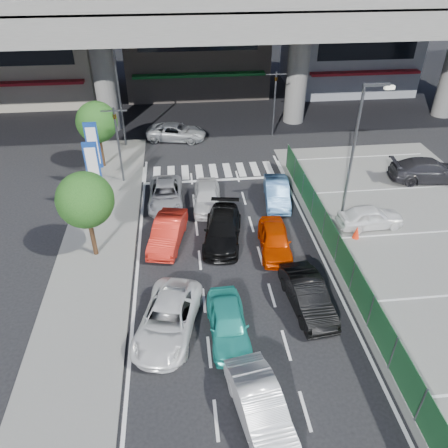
{
  "coord_description": "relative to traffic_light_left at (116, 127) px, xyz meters",
  "views": [
    {
      "loc": [
        -2.29,
        -14.8,
        14.27
      ],
      "look_at": [
        -0.25,
        3.74,
        1.67
      ],
      "focal_mm": 35.0,
      "sensor_mm": 36.0,
      "label": 1
    }
  ],
  "objects": [
    {
      "name": "ground",
      "position": [
        6.2,
        -12.0,
        -3.94
      ],
      "size": [
        120.0,
        120.0,
        0.0
      ],
      "primitive_type": "plane",
      "color": "black",
      "rests_on": "ground"
    },
    {
      "name": "parking_lot",
      "position": [
        17.2,
        -10.0,
        -3.91
      ],
      "size": [
        12.0,
        28.0,
        0.06
      ],
      "primitive_type": "cube",
      "color": "slate",
      "rests_on": "ground"
    },
    {
      "name": "sidewalk_left",
      "position": [
        -0.8,
        -8.0,
        -3.88
      ],
      "size": [
        4.0,
        30.0,
        0.12
      ],
      "primitive_type": "cube",
      "color": "slate",
      "rests_on": "ground"
    },
    {
      "name": "fence_run",
      "position": [
        11.5,
        -11.0,
        -3.04
      ],
      "size": [
        0.16,
        22.0,
        1.8
      ],
      "primitive_type": null,
      "color": "#1C5129",
      "rests_on": "ground"
    },
    {
      "name": "expressway",
      "position": [
        6.2,
        10.0,
        4.83
      ],
      "size": [
        64.0,
        14.0,
        10.75
      ],
      "color": "slate",
      "rests_on": "ground"
    },
    {
      "name": "building_west",
      "position": [
        -9.8,
        19.97,
        2.56
      ],
      "size": [
        12.0,
        10.9,
        13.0
      ],
      "color": "#ABA38A",
      "rests_on": "ground"
    },
    {
      "name": "building_center",
      "position": [
        6.2,
        20.97,
        3.56
      ],
      "size": [
        14.0,
        10.9,
        15.0
      ],
      "color": "gray",
      "rests_on": "ground"
    },
    {
      "name": "building_east",
      "position": [
        22.2,
        19.97,
        2.06
      ],
      "size": [
        12.0,
        10.9,
        12.0
      ],
      "color": "gray",
      "rests_on": "ground"
    },
    {
      "name": "traffic_light_left",
      "position": [
        0.0,
        0.0,
        0.0
      ],
      "size": [
        1.6,
        1.24,
        5.2
      ],
      "color": "#595B60",
      "rests_on": "ground"
    },
    {
      "name": "traffic_light_right",
      "position": [
        11.7,
        7.0,
        0.0
      ],
      "size": [
        1.6,
        1.24,
        5.2
      ],
      "color": "#595B60",
      "rests_on": "ground"
    },
    {
      "name": "street_lamp_right",
      "position": [
        13.37,
        -6.0,
        0.83
      ],
      "size": [
        1.65,
        0.22,
        8.0
      ],
      "color": "#595B60",
      "rests_on": "ground"
    },
    {
      "name": "street_lamp_left",
      "position": [
        -0.13,
        6.0,
        0.83
      ],
      "size": [
        1.65,
        0.22,
        8.0
      ],
      "color": "#595B60",
      "rests_on": "ground"
    },
    {
      "name": "signboard_near",
      "position": [
        -1.0,
        -4.01,
        -0.87
      ],
      "size": [
        0.8,
        0.14,
        4.7
      ],
      "color": "#595B60",
      "rests_on": "ground"
    },
    {
      "name": "signboard_far",
      "position": [
        -1.4,
        -1.01,
        -0.87
      ],
      "size": [
        0.8,
        0.14,
        4.7
      ],
      "color": "#595B60",
      "rests_on": "ground"
    },
    {
      "name": "tree_near",
      "position": [
        -0.8,
        -8.0,
        -0.55
      ],
      "size": [
        2.8,
        2.8,
        4.8
      ],
      "color": "#382314",
      "rests_on": "ground"
    },
    {
      "name": "tree_far",
      "position": [
        -1.6,
        2.5,
        -0.55
      ],
      "size": [
        2.8,
        2.8,
        4.8
      ],
      "color": "#382314",
      "rests_on": "ground"
    },
    {
      "name": "hatch_white_back_mid",
      "position": [
        6.13,
        -18.13,
        -3.25
      ],
      "size": [
        2.18,
        4.38,
        1.38
      ],
      "primitive_type": "imported",
      "rotation": [
        0.0,
        0.0,
        0.18
      ],
      "color": "white",
      "rests_on": "ground"
    },
    {
      "name": "sedan_white_mid_left",
      "position": [
        2.98,
        -13.68,
        -3.26
      ],
      "size": [
        3.35,
        5.24,
        1.34
      ],
      "primitive_type": "imported",
      "rotation": [
        0.0,
        0.0,
        -0.25
      ],
      "color": "white",
      "rests_on": "ground"
    },
    {
      "name": "taxi_teal_mid",
      "position": [
        5.47,
        -14.13,
        -3.26
      ],
      "size": [
        1.68,
        4.0,
        1.35
      ],
      "primitive_type": "imported",
      "rotation": [
        0.0,
        0.0,
        0.02
      ],
      "color": "teal",
      "rests_on": "ground"
    },
    {
      "name": "hatch_black_mid_right",
      "position": [
        9.21,
        -12.91,
        -3.25
      ],
      "size": [
        1.85,
        4.31,
        1.38
      ],
      "primitive_type": "imported",
      "rotation": [
        0.0,
        0.0,
        0.1
      ],
      "color": "black",
      "rests_on": "ground"
    },
    {
      "name": "taxi_orange_left",
      "position": [
        2.99,
        -7.29,
        -3.25
      ],
      "size": [
        2.34,
        4.41,
        1.38
      ],
      "primitive_type": "imported",
      "rotation": [
        0.0,
        0.0,
        -0.22
      ],
      "color": "red",
      "rests_on": "ground"
    },
    {
      "name": "sedan_black_mid",
      "position": [
        5.97,
        -7.34,
        -3.25
      ],
      "size": [
        2.72,
        5.02,
        1.38
      ],
      "primitive_type": "imported",
      "rotation": [
        0.0,
        0.0,
        -0.17
      ],
      "color": "black",
      "rests_on": "ground"
    },
    {
      "name": "taxi_orange_right",
      "position": [
        8.61,
        -8.57,
        -3.27
      ],
      "size": [
        1.89,
        4.03,
        1.33
      ],
      "primitive_type": "imported",
      "rotation": [
        0.0,
        0.0,
        -0.08
      ],
      "color": "#D13400",
      "rests_on": "ground"
    },
    {
      "name": "wagon_silver_front_left",
      "position": [
        2.86,
        -3.05,
        -3.31
      ],
      "size": [
        2.14,
        4.52,
        1.25
      ],
      "primitive_type": "imported",
      "rotation": [
        0.0,
        0.0,
        -0.02
      ],
      "color": "#94959B",
      "rests_on": "ground"
    },
    {
      "name": "sedan_white_front_mid",
      "position": [
        5.4,
        -3.72,
        -3.25
      ],
      "size": [
        1.94,
        4.16,
        1.38
      ],
      "primitive_type": "imported",
      "rotation": [
        0.0,
        0.0,
        -0.08
      ],
      "color": "silver",
      "rests_on": "ground"
    },
    {
      "name": "kei_truck_front_right",
      "position": [
        9.77,
        -3.66,
        -3.27
      ],
      "size": [
        1.9,
        4.21,
        1.34
      ],
      "primitive_type": "imported",
      "rotation": [
        0.0,
        0.0,
        -0.12
      ],
      "color": "#4D80B9",
      "rests_on": "ground"
    },
    {
      "name": "crossing_wagon_silver",
      "position": [
        3.72,
        6.91,
        -3.28
      ],
      "size": [
        5.1,
        3.11,
        1.32
      ],
      "primitive_type": "imported",
      "rotation": [
        0.0,
        0.0,
        1.37
      ],
      "color": "#A7ABAF",
      "rests_on": "ground"
    },
    {
      "name": "parked_sedan_white",
      "position": [
        14.49,
        -7.02,
        -3.24
      ],
      "size": [
        3.8,
        1.68,
        1.27
      ],
      "primitive_type": "imported",
      "rotation": [
        0.0,
        0.0,
        1.62
      ],
      "color": "white",
      "rests_on": "parking_lot"
    },
    {
      "name": "parked_sedan_dgrey",
      "position": [
        20.56,
        -2.09,
        -3.12
      ],
      "size": [
        5.42,
        2.66,
        1.52
      ],
      "primitive_type": "imported",
      "rotation": [
        0.0,
        0.0,
        1.47
      ],
      "color": "#29292D",
      "rests_on": "parking_lot"
    },
    {
      "name": "traffic_cone",
      "position": [
        13.33,
        -8.05,
        -3.5
      ],
      "size": [
        0.43,
        0.43,
        0.76
      ],
      "primitive_type": "cone",
      "rotation": [
        0.0,
        0.0,
        -0.12
      ],
      "color": "red",
      "rests_on": "parking_lot"
    }
  ]
}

